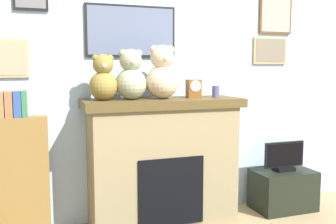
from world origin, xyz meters
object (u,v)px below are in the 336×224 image
object	(u,v)px
teddy_bear_brown	(103,80)
fireplace	(163,162)
candle_jar	(216,91)
teddy_bear_cream	(162,75)
tv_stand	(283,190)
bookshelf	(20,174)
mantel_clock	(194,89)
television	(284,157)
teddy_bear_tan	(131,77)

from	to	relation	value
teddy_bear_brown	fireplace	bearing A→B (deg)	1.94
candle_jar	teddy_bear_cream	bearing A→B (deg)	-179.93
tv_stand	teddy_bear_brown	world-z (taller)	teddy_bear_brown
bookshelf	mantel_clock	distance (m)	1.69
television	teddy_bear_brown	size ratio (longest dim) A/B	1.14
tv_stand	television	size ratio (longest dim) A/B	1.36
candle_jar	teddy_bear_brown	bearing A→B (deg)	-179.97
teddy_bear_brown	teddy_bear_tan	bearing A→B (deg)	-0.01
television	teddy_bear_cream	size ratio (longest dim) A/B	0.94
mantel_clock	teddy_bear_brown	bearing A→B (deg)	179.93
bookshelf	television	xyz separation A→B (m)	(2.54, -0.10, -0.03)
television	mantel_clock	bearing A→B (deg)	177.93
bookshelf	teddy_bear_tan	world-z (taller)	teddy_bear_tan
teddy_bear_brown	bookshelf	bearing A→B (deg)	174.77
bookshelf	mantel_clock	size ratio (longest dim) A/B	7.50
teddy_bear_brown	teddy_bear_tan	distance (m)	0.24
teddy_bear_tan	teddy_bear_brown	bearing A→B (deg)	179.99
tv_stand	mantel_clock	distance (m)	1.46
tv_stand	teddy_bear_tan	xyz separation A→B (m)	(-1.59, 0.04, 1.18)
fireplace	mantel_clock	xyz separation A→B (m)	(0.30, -0.02, 0.67)
tv_stand	teddy_bear_tan	bearing A→B (deg)	178.71
teddy_bear_brown	teddy_bear_cream	world-z (taller)	teddy_bear_cream
television	teddy_bear_cream	xyz separation A→B (m)	(-1.30, 0.04, 0.85)
mantel_clock	teddy_bear_tan	size ratio (longest dim) A/B	0.39
bookshelf	teddy_bear_brown	xyz separation A→B (m)	(0.70, -0.06, 0.78)
fireplace	teddy_bear_brown	size ratio (longest dim) A/B	3.68
tv_stand	teddy_bear_cream	distance (m)	1.77
fireplace	teddy_bear_tan	xyz separation A→B (m)	(-0.30, -0.02, 0.78)
fireplace	television	size ratio (longest dim) A/B	3.22
tv_stand	teddy_bear_tan	world-z (taller)	teddy_bear_tan
teddy_bear_cream	candle_jar	bearing A→B (deg)	0.07
mantel_clock	teddy_bear_brown	size ratio (longest dim) A/B	0.43
candle_jar	teddy_bear_brown	world-z (taller)	teddy_bear_brown
fireplace	teddy_bear_brown	world-z (taller)	teddy_bear_brown
mantel_clock	fireplace	bearing A→B (deg)	176.32
tv_stand	mantel_clock	world-z (taller)	mantel_clock
bookshelf	candle_jar	world-z (taller)	candle_jar
mantel_clock	teddy_bear_brown	distance (m)	0.84
tv_stand	television	world-z (taller)	television
tv_stand	bookshelf	bearing A→B (deg)	177.74
tv_stand	television	xyz separation A→B (m)	(0.00, -0.00, 0.34)
fireplace	teddy_bear_cream	size ratio (longest dim) A/B	3.01
tv_stand	teddy_bear_brown	bearing A→B (deg)	178.88
mantel_clock	television	bearing A→B (deg)	-2.07
teddy_bear_cream	teddy_bear_tan	bearing A→B (deg)	179.99
tv_stand	teddy_bear_cream	bearing A→B (deg)	178.43
teddy_bear_cream	tv_stand	bearing A→B (deg)	-1.57
bookshelf	candle_jar	bearing A→B (deg)	-2.07
fireplace	teddy_bear_tan	distance (m)	0.84
tv_stand	candle_jar	size ratio (longest dim) A/B	5.59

